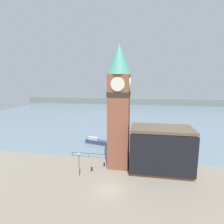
{
  "coord_description": "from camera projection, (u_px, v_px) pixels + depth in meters",
  "views": [
    {
      "loc": [
        4.81,
        -24.82,
        16.79
      ],
      "look_at": [
        -0.57,
        6.35,
        11.48
      ],
      "focal_mm": 28.0,
      "sensor_mm": 36.0,
      "label": 1
    }
  ],
  "objects": [
    {
      "name": "ground_plane",
      "position": [
        109.0,
        190.0,
        27.71
      ],
      "size": [
        160.0,
        160.0,
        0.0
      ],
      "primitive_type": "plane",
      "color": "gray"
    },
    {
      "name": "water",
      "position": [
        133.0,
        113.0,
        97.0
      ],
      "size": [
        160.0,
        120.0,
        0.0
      ],
      "color": "slate",
      "rests_on": "ground_plane"
    },
    {
      "name": "far_shoreline",
      "position": [
        136.0,
        101.0,
        135.46
      ],
      "size": [
        180.0,
        3.0,
        5.0
      ],
      "color": "slate",
      "rests_on": "water"
    },
    {
      "name": "pier_railing",
      "position": [
        89.0,
        154.0,
        39.43
      ],
      "size": [
        8.38,
        0.08,
        1.09
      ],
      "color": "#333338",
      "rests_on": "ground_plane"
    },
    {
      "name": "clock_tower",
      "position": [
        119.0,
        104.0,
        33.75
      ],
      "size": [
        4.61,
        4.61,
        23.93
      ],
      "color": "brown",
      "rests_on": "ground_plane"
    },
    {
      "name": "pier_building",
      "position": [
        161.0,
        149.0,
        33.14
      ],
      "size": [
        11.46,
        6.62,
        8.58
      ],
      "color": "#935B42",
      "rests_on": "ground_plane"
    },
    {
      "name": "boat_near",
      "position": [
        97.0,
        141.0,
        48.6
      ],
      "size": [
        7.14,
        3.26,
        1.79
      ],
      "rotation": [
        0.0,
        0.0,
        -0.25
      ],
      "color": "#333856",
      "rests_on": "water"
    },
    {
      "name": "mooring_bollard_near",
      "position": [
        92.0,
        169.0,
        33.63
      ],
      "size": [
        0.36,
        0.36,
        0.83
      ],
      "color": "black",
      "rests_on": "ground_plane"
    },
    {
      "name": "mooring_bollard_far",
      "position": [
        104.0,
        164.0,
        35.52
      ],
      "size": [
        0.35,
        0.35,
        0.79
      ],
      "color": "black",
      "rests_on": "ground_plane"
    },
    {
      "name": "lamp_post",
      "position": [
        79.0,
        160.0,
        31.34
      ],
      "size": [
        0.32,
        0.32,
        4.45
      ],
      "color": "#2D2D33",
      "rests_on": "ground_plane"
    }
  ]
}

